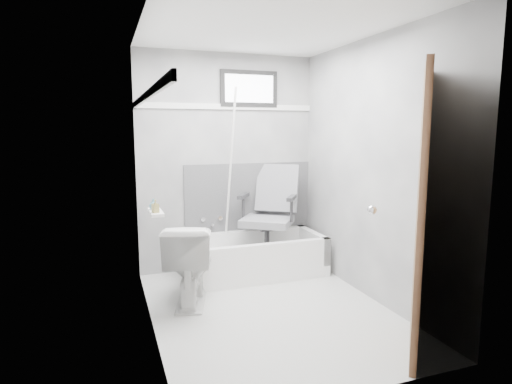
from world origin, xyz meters
name	(u,v)px	position (x,y,z in m)	size (l,w,h in m)	color
floor	(269,310)	(0.00, 0.00, 0.00)	(2.60, 2.60, 0.00)	white
ceiling	(271,25)	(0.00, 0.00, 2.40)	(2.60, 2.60, 0.00)	silver
wall_back	(228,163)	(0.00, 1.30, 1.20)	(2.00, 0.02, 2.40)	slate
wall_front	(356,197)	(0.00, -1.30, 1.20)	(2.00, 0.02, 2.40)	slate
wall_left	(148,179)	(-1.00, 0.00, 1.20)	(0.02, 2.60, 2.40)	slate
wall_right	(371,170)	(1.00, 0.00, 1.20)	(0.02, 2.60, 2.40)	slate
bathtub	(254,256)	(0.18, 0.93, 0.21)	(1.50, 0.70, 0.42)	white
office_chair	(267,214)	(0.35, 0.97, 0.65)	(0.62, 0.62, 1.07)	slate
toilet	(190,263)	(-0.62, 0.41, 0.37)	(0.42, 0.75, 0.74)	white
door	(484,219)	(0.98, -1.28, 1.00)	(0.78, 0.78, 2.00)	brown
window	(249,89)	(0.25, 1.29, 2.02)	(0.66, 0.04, 0.40)	black
backerboard	(249,197)	(0.25, 1.29, 0.80)	(1.50, 0.02, 0.78)	#4C4C4F
trim_back	(227,107)	(0.00, 1.29, 1.82)	(2.00, 0.02, 0.06)	white
trim_left	(147,96)	(-0.99, 0.00, 1.82)	(0.02, 2.60, 0.06)	white
pole	(230,179)	(-0.05, 1.06, 1.05)	(0.02, 0.02, 1.95)	white
shelf	(156,212)	(-0.93, 0.19, 0.90)	(0.10, 0.32, 0.03)	white
soap_bottle_a	(155,206)	(-0.94, 0.11, 0.97)	(0.05, 0.05, 0.11)	#988C4C
soap_bottle_b	(153,204)	(-0.94, 0.25, 0.96)	(0.07, 0.07, 0.09)	teal
faucet	(212,221)	(-0.20, 1.27, 0.55)	(0.26, 0.10, 0.16)	silver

